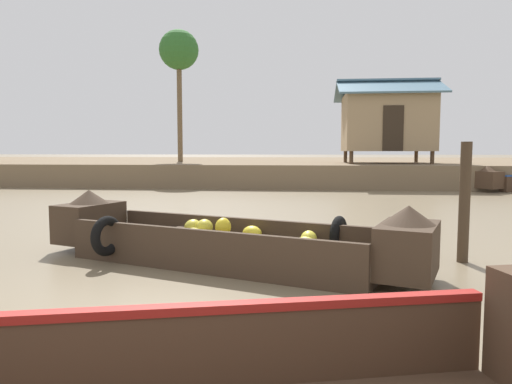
{
  "coord_description": "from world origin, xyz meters",
  "views": [
    {
      "loc": [
        0.97,
        -2.03,
        1.46
      ],
      "look_at": [
        0.16,
        6.06,
        0.75
      ],
      "focal_mm": 33.26,
      "sensor_mm": 36.0,
      "label": 1
    }
  ],
  "objects": [
    {
      "name": "ground_plane",
      "position": [
        0.0,
        10.0,
        0.0
      ],
      "size": [
        300.0,
        300.0,
        0.0
      ],
      "primitive_type": "plane",
      "color": "#7A6B51"
    },
    {
      "name": "riverbank_strip",
      "position": [
        0.0,
        25.39,
        0.46
      ],
      "size": [
        160.0,
        20.0,
        0.91
      ],
      "primitive_type": "cube",
      "color": "#756047",
      "rests_on": "ground"
    },
    {
      "name": "banana_boat",
      "position": [
        -0.04,
        3.9,
        0.31
      ],
      "size": [
        5.17,
        2.68,
        0.88
      ],
      "color": "#3D2D21",
      "rests_on": "ground"
    },
    {
      "name": "stilt_house_mid_left",
      "position": [
        4.48,
        18.89,
        2.7
      ],
      "size": [
        4.29,
        3.63,
        3.57
      ],
      "color": "#4C3826",
      "rests_on": "riverbank_strip"
    },
    {
      "name": "palm_tree_near",
      "position": [
        -4.96,
        20.42,
        6.09
      ],
      "size": [
        1.87,
        1.87,
        6.23
      ],
      "color": "brown",
      "rests_on": "riverbank_strip"
    },
    {
      "name": "mooring_post",
      "position": [
        3.05,
        4.33,
        0.79
      ],
      "size": [
        0.14,
        0.14,
        1.57
      ],
      "primitive_type": "cylinder",
      "color": "#423323",
      "rests_on": "ground"
    }
  ]
}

